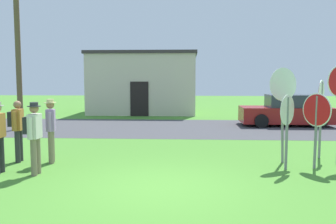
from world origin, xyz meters
The scene contains 12 objects.
ground_plane centered at (0.00, 0.00, 0.00)m, with size 80.00×80.00×0.00m, color #47842D.
street_asphalt centered at (0.00, 9.24, 0.00)m, with size 60.00×6.40×0.01m, color #424247.
building_background centered at (-2.38, 16.66, 2.00)m, with size 6.98×5.05×4.00m.
utility_pole centered at (-6.99, 8.37, 4.57)m, with size 1.80×0.24×8.77m.
parked_car_on_street centered at (5.38, 10.35, 0.69)m, with size 4.31×2.05×1.51m.
stop_sign_rear_right centered at (3.85, 1.90, 1.31)m, with size 0.48×0.73×1.93m.
stop_sign_rear_left centered at (4.38, 3.10, 1.51)m, with size 0.36×0.56×2.26m.
stop_sign_tallest centered at (3.16, 2.53, 1.80)m, with size 0.83×0.45×2.59m.
stop_sign_center_cluster centered at (3.07, 1.74, 1.28)m, with size 0.50×0.60×1.89m.
person_on_left centered at (-3.04, 0.90, 1.01)m, with size 0.40×0.57×1.74m.
person_in_dark_shirt centered at (-3.11, 2.11, 0.98)m, with size 0.32×0.55×1.74m.
person_near_signs centered at (-4.07, 2.16, 0.98)m, with size 0.39×0.57×1.69m.
Camera 1 is at (0.62, -7.29, 2.30)m, focal length 38.23 mm.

